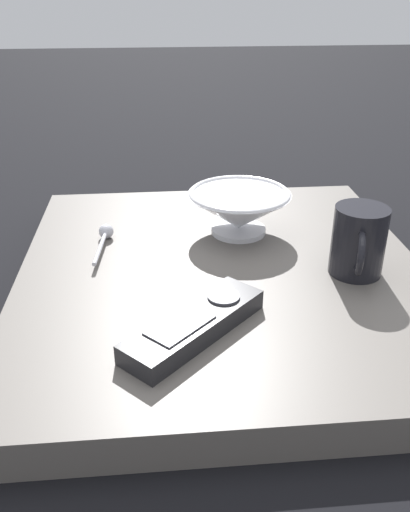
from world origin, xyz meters
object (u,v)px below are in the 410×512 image
object	(u,v)px
coffee_mug	(359,242)
tv_remote_near	(195,325)
cereal_bowl	(239,210)
teaspoon	(105,235)

from	to	relation	value
coffee_mug	tv_remote_near	bearing A→B (deg)	28.18
cereal_bowl	coffee_mug	world-z (taller)	coffee_mug
coffee_mug	teaspoon	bearing A→B (deg)	-20.52
coffee_mug	teaspoon	size ratio (longest dim) A/B	0.87
cereal_bowl	coffee_mug	size ratio (longest dim) A/B	1.55
cereal_bowl	tv_remote_near	distance (m)	0.28
coffee_mug	tv_remote_near	xyz separation A→B (m)	(0.23, 0.12, -0.03)
tv_remote_near	coffee_mug	bearing A→B (deg)	-151.82
coffee_mug	tv_remote_near	distance (m)	0.26
cereal_bowl	tv_remote_near	bearing A→B (deg)	71.56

